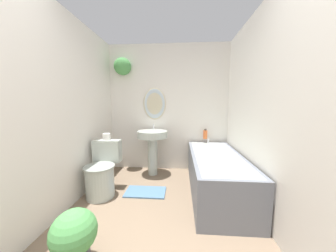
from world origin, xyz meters
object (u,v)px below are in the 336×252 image
object	(u,v)px
pedestal_sink	(153,142)
shampoo_bottle	(205,134)
bathtub	(216,173)
toilet_paper_roll	(107,137)
toilet	(102,173)
potted_plant	(74,236)

from	to	relation	value
pedestal_sink	shampoo_bottle	bearing A→B (deg)	11.40
bathtub	toilet_paper_roll	world-z (taller)	toilet_paper_roll
bathtub	shampoo_bottle	xyz separation A→B (m)	(-0.05, 0.77, 0.43)
toilet	bathtub	size ratio (longest dim) A/B	0.45
potted_plant	toilet_paper_roll	xyz separation A→B (m)	(-0.30, 1.30, 0.52)
bathtub	potted_plant	world-z (taller)	bathtub
potted_plant	toilet	bearing A→B (deg)	105.40
toilet_paper_roll	bathtub	bearing A→B (deg)	-1.26
toilet	potted_plant	xyz separation A→B (m)	(0.30, -1.09, -0.04)
bathtub	toilet_paper_roll	size ratio (longest dim) A/B	15.18
toilet_paper_roll	shampoo_bottle	bearing A→B (deg)	25.17
toilet	shampoo_bottle	world-z (taller)	shampoo_bottle
shampoo_bottle	toilet_paper_roll	xyz separation A→B (m)	(-1.57, -0.74, 0.07)
bathtub	toilet_paper_roll	xyz separation A→B (m)	(-1.62, 0.04, 0.50)
pedestal_sink	toilet_paper_roll	bearing A→B (deg)	-138.02
toilet	potted_plant	distance (m)	1.13
toilet	pedestal_sink	size ratio (longest dim) A/B	0.82
toilet	potted_plant	size ratio (longest dim) A/B	1.54
shampoo_bottle	potted_plant	distance (m)	2.43
pedestal_sink	potted_plant	world-z (taller)	pedestal_sink
potted_plant	toilet_paper_roll	world-z (taller)	toilet_paper_roll
bathtub	potted_plant	distance (m)	1.82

